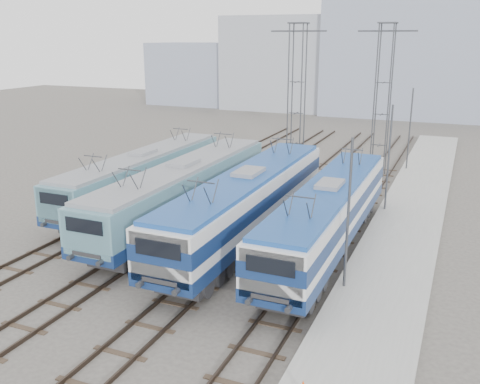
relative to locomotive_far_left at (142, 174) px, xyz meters
name	(u,v)px	position (x,y,z in m)	size (l,w,h in m)	color
ground	(155,277)	(6.75, -9.49, -2.14)	(160.00, 160.00, 0.00)	#514C47
platform	(398,247)	(16.95, -1.49, -1.99)	(4.00, 70.00, 0.30)	#9E9E99
locomotive_far_left	(142,174)	(0.00, 0.00, 0.00)	(2.72, 17.14, 3.23)	navy
locomotive_center_left	(183,189)	(4.50, -2.56, 0.14)	(2.90, 18.33, 3.45)	navy
locomotive_center_right	(247,200)	(9.00, -3.44, 0.25)	(2.97, 18.81, 3.54)	navy
locomotive_far_right	(328,212)	(13.50, -3.42, 0.13)	(2.81, 17.79, 3.34)	navy
catenary_tower_west	(297,93)	(6.75, 12.51, 4.50)	(4.50, 1.20, 12.00)	#3F4247
catenary_tower_east	(383,94)	(13.25, 14.51, 4.50)	(4.50, 1.20, 12.00)	#3F4247
mast_front	(348,218)	(15.35, -7.49, 1.36)	(0.12, 0.12, 7.00)	#3F4247
mast_mid	(389,161)	(15.35, 4.51, 1.36)	(0.12, 0.12, 7.00)	#3F4247
mast_rear	(410,131)	(15.35, 16.51, 1.36)	(0.12, 0.12, 7.00)	#3F4247
building_west	(287,63)	(-7.25, 52.51, 4.86)	(18.00, 12.00, 14.00)	#999FAB
building_center	(407,51)	(10.75, 52.51, 6.86)	(22.00, 14.00, 18.00)	#8992A9
building_far_west	(196,73)	(-23.25, 52.51, 2.86)	(14.00, 10.00, 10.00)	#8992A9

